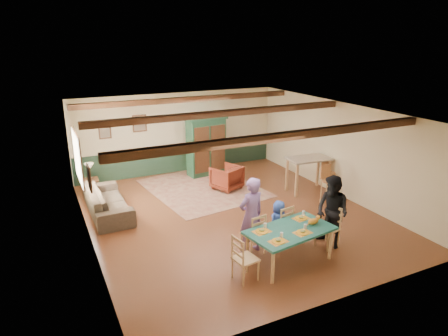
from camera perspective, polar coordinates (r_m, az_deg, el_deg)
name	(u,v)px	position (r m, az deg, el deg)	size (l,w,h in m)	color
floor	(231,215)	(10.52, 1.00, -6.67)	(8.00, 8.00, 0.00)	#552918
wall_back	(178,133)	(13.59, -6.55, 5.00)	(7.00, 0.02, 2.70)	beige
wall_left	(86,187)	(9.10, -19.10, -2.58)	(0.02, 8.00, 2.70)	beige
wall_right	(340,150)	(11.95, 16.25, 2.55)	(0.02, 8.00, 2.70)	beige
ceiling	(232,112)	(9.70, 1.09, 7.97)	(7.00, 8.00, 0.02)	white
wainscot_back	(179,159)	(13.81, -6.39, 1.35)	(6.95, 0.03, 0.90)	#1A3022
ceiling_beam_front	(285,136)	(7.77, 8.73, 4.51)	(6.95, 0.16, 0.16)	#311B0D
ceiling_beam_mid	(224,113)	(10.07, 0.06, 7.83)	(6.95, 0.16, 0.16)	#311B0D
ceiling_beam_back	(188,99)	(12.43, -5.21, 9.73)	(6.95, 0.16, 0.16)	#311B0D
window_left	(77,158)	(10.65, -20.22, 1.41)	(0.06, 1.60, 1.30)	white
picture_left_wall	(90,178)	(8.41, -18.65, -1.33)	(0.04, 0.42, 0.52)	#80725D
picture_back_a	(140,123)	(13.11, -11.97, 6.26)	(0.45, 0.04, 0.55)	#80725D
picture_back_b	(105,131)	(12.94, -16.66, 5.05)	(0.38, 0.04, 0.48)	#80725D
dining_table	(289,246)	(8.40, 9.33, -10.91)	(1.77, 0.98, 0.74)	#1C5B50
dining_chair_far_left	(253,233)	(8.59, 4.17, -9.27)	(0.41, 0.43, 0.93)	tan
dining_chair_far_right	(281,224)	(9.05, 8.11, -7.91)	(0.41, 0.43, 0.93)	tan
dining_chair_end_left	(245,258)	(7.71, 3.09, -12.70)	(0.41, 0.43, 0.93)	tan
dining_chair_end_right	(328,227)	(9.10, 14.61, -8.21)	(0.41, 0.43, 0.93)	tan
person_man	(251,216)	(8.48, 3.90, -6.79)	(0.62, 0.40, 1.69)	#7D5A9A
person_woman	(332,212)	(9.02, 15.19, -6.08)	(0.79, 0.61, 1.62)	black
person_child	(278,222)	(9.09, 7.79, -7.58)	(0.48, 0.31, 0.99)	#2948A4
cat	(313,221)	(8.48, 12.62, -7.36)	(0.35, 0.14, 0.18)	orange
place_setting_near_left	(278,239)	(7.72, 7.79, -10.04)	(0.39, 0.29, 0.11)	orange
place_setting_near_center	(303,230)	(8.12, 11.19, -8.75)	(0.39, 0.29, 0.11)	orange
place_setting_far_left	(262,229)	(8.04, 5.44, -8.72)	(0.39, 0.29, 0.11)	orange
place_setting_far_right	(301,216)	(8.71, 10.97, -6.79)	(0.39, 0.29, 0.11)	orange
area_rug	(203,188)	(12.30, -3.03, -2.88)	(3.00, 3.57, 0.01)	tan
armoire	(206,146)	(13.28, -2.57, 3.15)	(1.39, 0.56, 1.96)	#133120
armchair	(227,177)	(12.13, 0.37, -1.36)	(0.78, 0.80, 0.73)	#49150E
sofa	(108,201)	(10.88, -16.30, -4.59)	(2.35, 0.92, 0.69)	#3A2F24
end_table	(91,188)	(12.22, -18.41, -2.69)	(0.43, 0.43, 0.52)	#311B0D
table_lamp	(90,171)	(12.05, -18.65, -0.46)	(0.27, 0.27, 0.48)	tan
counter_table	(308,175)	(12.15, 11.86, -0.93)	(1.26, 0.73, 1.05)	beige
bar_stool_left	(329,185)	(11.35, 14.79, -2.42)	(0.39, 0.42, 1.09)	#B97948
bar_stool_right	(329,177)	(12.13, 14.76, -1.28)	(0.36, 0.39, 1.01)	#B97948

